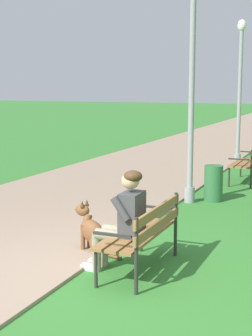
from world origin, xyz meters
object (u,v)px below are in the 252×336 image
(park_bench_near, at_px, (144,230))
(park_bench_mid, at_px, (249,161))
(litter_bin, at_px, (213,183))
(dog_brown, at_px, (96,235))
(lamp_post_mid, at_px, (240,91))
(lamp_post_near, at_px, (192,73))
(person_seated_on_near_bench, at_px, (123,217))

(park_bench_near, bearing_deg, park_bench_mid, 88.57)
(park_bench_mid, relative_size, litter_bin, 2.14)
(dog_brown, height_order, lamp_post_mid, lamp_post_mid)
(litter_bin, bearing_deg, lamp_post_near, -143.61)
(park_bench_near, distance_m, lamp_post_mid, 9.15)
(person_seated_on_near_bench, distance_m, lamp_post_near, 4.33)
(person_seated_on_near_bench, distance_m, lamp_post_mid, 9.24)
(park_bench_near, relative_size, park_bench_mid, 1.00)
(lamp_post_mid, relative_size, litter_bin, 5.73)
(park_bench_mid, bearing_deg, lamp_post_near, -105.15)
(person_seated_on_near_bench, xyz_separation_m, dog_brown, (-0.62, 0.49, -0.42))
(park_bench_near, relative_size, lamp_post_near, 0.31)
(park_bench_mid, height_order, person_seated_on_near_bench, person_seated_on_near_bench)
(park_bench_near, distance_m, litter_bin, 4.10)
(park_bench_near, height_order, lamp_post_near, lamp_post_near)
(park_bench_mid, bearing_deg, park_bench_near, -91.43)
(lamp_post_near, bearing_deg, dog_brown, -95.01)
(person_seated_on_near_bench, bearing_deg, lamp_post_mid, 92.52)
(dog_brown, bearing_deg, park_bench_mid, 80.64)
(dog_brown, relative_size, lamp_post_mid, 0.20)
(person_seated_on_near_bench, xyz_separation_m, litter_bin, (0.08, 4.22, -0.33))
(park_bench_near, xyz_separation_m, park_bench_mid, (0.16, 6.31, 0.00))
(dog_brown, bearing_deg, park_bench_near, -23.44)
(park_bench_near, height_order, person_seated_on_near_bench, person_seated_on_near_bench)
(lamp_post_near, relative_size, lamp_post_mid, 1.19)
(park_bench_mid, distance_m, lamp_post_near, 3.25)
(person_seated_on_near_bench, bearing_deg, park_bench_mid, 86.75)
(park_bench_near, relative_size, lamp_post_mid, 0.37)
(dog_brown, bearing_deg, lamp_post_near, 84.99)
(park_bench_near, height_order, litter_bin, park_bench_near)
(park_bench_mid, xyz_separation_m, person_seated_on_near_bench, (-0.37, -6.44, 0.17))
(park_bench_near, relative_size, litter_bin, 2.14)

